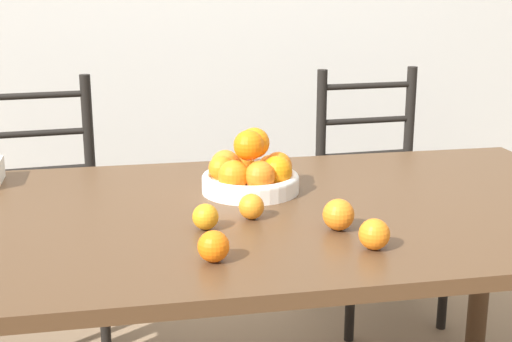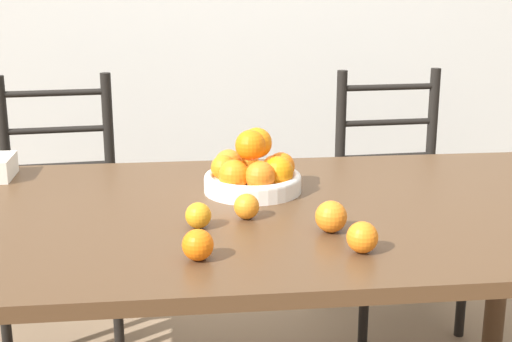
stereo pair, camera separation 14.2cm
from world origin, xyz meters
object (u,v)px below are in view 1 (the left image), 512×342
(fruit_bowl, at_px, (251,172))
(orange_loose_3, at_px, (338,215))
(orange_loose_4, at_px, (205,217))
(chair_right, at_px, (377,198))
(orange_loose_2, at_px, (251,207))
(orange_loose_1, at_px, (374,234))
(orange_loose_0, at_px, (213,246))
(chair_left, at_px, (41,218))

(fruit_bowl, bearing_deg, orange_loose_3, -66.83)
(orange_loose_4, bearing_deg, fruit_bowl, 60.04)
(fruit_bowl, height_order, orange_loose_4, fruit_bowl)
(fruit_bowl, bearing_deg, chair_right, 47.16)
(orange_loose_2, xyz_separation_m, chair_right, (0.67, 0.90, -0.30))
(orange_loose_1, height_order, orange_loose_3, orange_loose_3)
(orange_loose_1, xyz_separation_m, chair_right, (0.45, 1.15, -0.30))
(orange_loose_2, distance_m, orange_loose_4, 0.13)
(orange_loose_4, bearing_deg, orange_loose_2, 24.15)
(orange_loose_0, bearing_deg, fruit_bowl, 70.58)
(orange_loose_0, bearing_deg, chair_right, 55.32)
(orange_loose_2, distance_m, chair_right, 1.17)
(fruit_bowl, height_order, orange_loose_3, fruit_bowl)
(orange_loose_0, xyz_separation_m, orange_loose_4, (0.01, 0.20, -0.00))
(fruit_bowl, height_order, chair_right, chair_right)
(chair_left, bearing_deg, fruit_bowl, -52.10)
(orange_loose_3, height_order, orange_loose_4, orange_loose_3)
(orange_loose_2, bearing_deg, orange_loose_3, -32.11)
(orange_loose_3, bearing_deg, fruit_bowl, 113.17)
(orange_loose_1, relative_size, orange_loose_3, 0.92)
(fruit_bowl, xyz_separation_m, orange_loose_4, (-0.16, -0.28, -0.03))
(orange_loose_1, bearing_deg, orange_loose_4, 150.40)
(orange_loose_1, distance_m, orange_loose_2, 0.33)
(orange_loose_3, bearing_deg, chair_left, 127.51)
(chair_right, bearing_deg, orange_loose_4, -132.99)
(orange_loose_3, relative_size, chair_right, 0.08)
(chair_right, bearing_deg, orange_loose_1, -114.70)
(orange_loose_0, distance_m, chair_right, 1.44)
(orange_loose_0, relative_size, chair_left, 0.07)
(orange_loose_3, distance_m, chair_left, 1.32)
(chair_right, bearing_deg, fruit_bowl, -136.26)
(chair_left, bearing_deg, orange_loose_0, -73.00)
(fruit_bowl, height_order, orange_loose_1, fruit_bowl)
(orange_loose_0, height_order, orange_loose_3, orange_loose_3)
(fruit_bowl, bearing_deg, orange_loose_2, -100.13)
(orange_loose_0, bearing_deg, orange_loose_1, 0.48)
(orange_loose_4, distance_m, chair_right, 1.28)
(orange_loose_0, xyz_separation_m, orange_loose_1, (0.35, 0.00, 0.00))
(orange_loose_0, height_order, chair_right, chair_right)
(orange_loose_3, bearing_deg, orange_loose_0, -156.51)
(fruit_bowl, distance_m, chair_right, 0.98)
(orange_loose_2, bearing_deg, orange_loose_4, -155.85)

